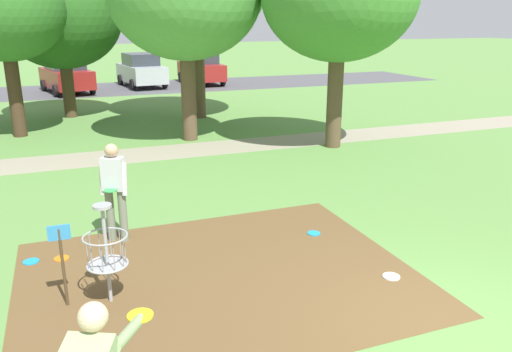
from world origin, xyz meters
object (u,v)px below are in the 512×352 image
frisbee_far_left (391,277)px  tree_mid_right (61,17)px  frisbee_far_right (31,262)px  parked_car_center_right (201,68)px  tree_mid_left (3,11)px  parked_car_leftmost (66,75)px  parked_car_center_left (141,70)px  frisbee_near_basket (314,233)px  player_throwing (114,187)px  disc_golf_basket (101,251)px  frisbee_mid_grass (62,258)px

frisbee_far_left → tree_mid_right: (-4.01, 15.36, 3.71)m
frisbee_far_right → parked_car_center_right: (8.53, 21.43, 0.91)m
tree_mid_left → parked_car_leftmost: size_ratio=1.22×
parked_car_center_left → parked_car_leftmost: bearing=-164.5°
frisbee_near_basket → frisbee_far_right: bearing=172.6°
parked_car_center_left → parked_car_center_right: bearing=1.4°
player_throwing → parked_car_leftmost: (-0.34, 19.88, -0.05)m
player_throwing → frisbee_far_right: 1.72m
player_throwing → parked_car_center_right: size_ratio=0.40×
frisbee_far_right → parked_car_center_left: bearing=76.7°
frisbee_near_basket → tree_mid_right: tree_mid_right is taller
player_throwing → parked_car_center_right: 22.25m
frisbee_near_basket → tree_mid_right: size_ratio=0.04×
frisbee_far_left → parked_car_center_right: bearing=81.6°
tree_mid_left → parked_car_center_left: tree_mid_left is taller
tree_mid_left → frisbee_far_right: bearing=-86.2°
tree_mid_left → parked_car_center_left: size_ratio=1.25×
frisbee_far_left → frisbee_far_right: bearing=154.0°
parked_car_leftmost → parked_car_center_left: size_ratio=1.02×
disc_golf_basket → tree_mid_right: tree_mid_right is taller
frisbee_near_basket → frisbee_far_right: (-4.66, 0.61, 0.00)m
frisbee_near_basket → tree_mid_left: bearing=116.9°
frisbee_far_right → parked_car_center_left: parked_car_center_left is taller
frisbee_far_left → tree_mid_left: 14.11m
tree_mid_left → parked_car_center_right: tree_mid_left is taller
disc_golf_basket → parked_car_leftmost: size_ratio=0.31×
parked_car_center_left → tree_mid_left: bearing=-116.5°
frisbee_far_left → tree_mid_left: size_ratio=0.05×
parked_car_leftmost → tree_mid_right: bearing=-90.5°
tree_mid_left → parked_car_center_right: size_ratio=1.29×
frisbee_far_left → parked_car_center_right: parked_car_center_right is taller
parked_car_leftmost → frisbee_near_basket: bearing=-80.2°
disc_golf_basket → tree_mid_left: tree_mid_left is taller
frisbee_near_basket → frisbee_mid_grass: 4.24m
player_throwing → tree_mid_left: 10.18m
tree_mid_right → parked_car_center_left: bearing=64.3°
frisbee_mid_grass → parked_car_center_left: (4.60, 21.41, 0.91)m
frisbee_near_basket → tree_mid_right: bearing=105.2°
player_throwing → frisbee_mid_grass: player_throwing is taller
disc_golf_basket → tree_mid_left: (-1.66, 11.51, 3.15)m
disc_golf_basket → parked_car_center_right: bearing=71.9°
frisbee_mid_grass → tree_mid_right: size_ratio=0.04×
frisbee_near_basket → frisbee_far_right: 4.70m
frisbee_far_right → tree_mid_left: bearing=93.8°
tree_mid_right → frisbee_far_left: bearing=-75.4°
frisbee_far_right → disc_golf_basket: bearing=-58.4°
frisbee_far_right → tree_mid_left: size_ratio=0.04×
player_throwing → parked_car_center_left: (3.67, 20.99, -0.05)m
tree_mid_right → parked_car_center_right: bearing=48.5°
frisbee_far_left → tree_mid_right: size_ratio=0.05×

